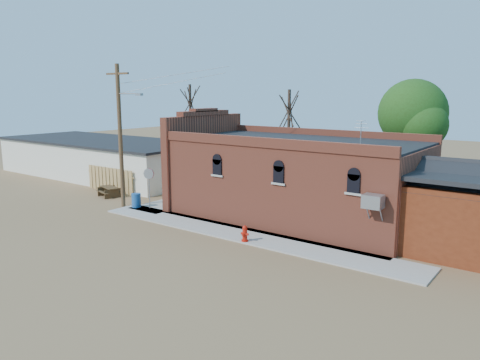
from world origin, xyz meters
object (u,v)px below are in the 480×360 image
Objects in this scene: trash_barrel at (136,200)px; picnic_table at (110,190)px; utility_pole at (121,133)px; brick_bar at (291,178)px; stop_sign at (149,178)px; fire_hydrant at (245,233)px.

picnic_table is at bearing 163.96° from trash_barrel.
picnic_table is at bearing 155.75° from utility_pole.
brick_bar is 6.41× the size of stop_sign.
fire_hydrant is at bearing -8.88° from trash_barrel.
utility_pole is 4.34m from trash_barrel.
utility_pole is 3.30m from stop_sign.
stop_sign reaches higher than picnic_table.
fire_hydrant reaches higher than picnic_table.
stop_sign reaches higher than trash_barrel.
fire_hydrant is (0.68, -5.50, -1.87)m from brick_bar.
picnic_table is at bearing 150.54° from fire_hydrant.
utility_pole is at bearing -161.05° from stop_sign.
trash_barrel is at bearing -161.76° from stop_sign.
fire_hydrant is at bearing -11.53° from stop_sign.
trash_barrel is at bearing -1.19° from picnic_table.
stop_sign is at bearing 18.06° from trash_barrel.
fire_hydrant is at bearing 3.76° from picnic_table.
stop_sign is 1.32× the size of picnic_table.
utility_pole is 5.66m from picnic_table.
utility_pole reaches higher than trash_barrel.
brick_bar is at bearing 24.90° from stop_sign.
brick_bar is 20.59× the size of fire_hydrant.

